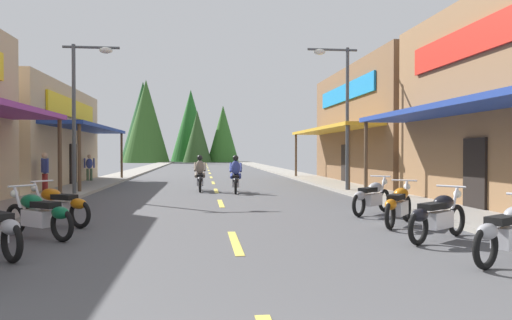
{
  "coord_description": "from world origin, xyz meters",
  "views": [
    {
      "loc": [
        -0.62,
        -1.75,
        1.71
      ],
      "look_at": [
        3.11,
        31.39,
        1.14
      ],
      "focal_mm": 33.86,
      "sensor_mm": 36.0,
      "label": 1
    }
  ],
  "objects_px": {
    "motorcycle_parked_left_2": "(39,214)",
    "rider_cruising_lead": "(236,177)",
    "motorcycle_parked_right_0": "(509,231)",
    "motorcycle_parked_right_2": "(399,204)",
    "streetlamp_right": "(340,98)",
    "pedestrian_browsing": "(89,167)",
    "motorcycle_parked_right_1": "(438,215)",
    "motorcycle_parked_right_3": "(372,196)",
    "motorcycle_parked_left_3": "(58,205)",
    "streetlamp_left": "(83,97)",
    "rider_cruising_trailing": "(200,176)",
    "pedestrian_by_shop": "(45,171)"
  },
  "relations": [
    {
      "from": "streetlamp_left",
      "to": "pedestrian_browsing",
      "type": "distance_m",
      "value": 9.09
    },
    {
      "from": "motorcycle_parked_right_1",
      "to": "rider_cruising_lead",
      "type": "bearing_deg",
      "value": 69.93
    },
    {
      "from": "motorcycle_parked_right_1",
      "to": "pedestrian_browsing",
      "type": "distance_m",
      "value": 21.41
    },
    {
      "from": "streetlamp_right",
      "to": "motorcycle_parked_right_2",
      "type": "xyz_separation_m",
      "value": [
        -1.19,
        -8.89,
        -3.46
      ]
    },
    {
      "from": "rider_cruising_lead",
      "to": "rider_cruising_trailing",
      "type": "height_order",
      "value": "same"
    },
    {
      "from": "motorcycle_parked_left_2",
      "to": "pedestrian_by_shop",
      "type": "bearing_deg",
      "value": -35.27
    },
    {
      "from": "streetlamp_left",
      "to": "pedestrian_by_shop",
      "type": "height_order",
      "value": "streetlamp_left"
    },
    {
      "from": "streetlamp_right",
      "to": "motorcycle_parked_right_1",
      "type": "bearing_deg",
      "value": -96.43
    },
    {
      "from": "motorcycle_parked_right_1",
      "to": "rider_cruising_trailing",
      "type": "bearing_deg",
      "value": 75.11
    },
    {
      "from": "motorcycle_parked_right_0",
      "to": "motorcycle_parked_right_2",
      "type": "bearing_deg",
      "value": 61.77
    },
    {
      "from": "rider_cruising_trailing",
      "to": "pedestrian_by_shop",
      "type": "bearing_deg",
      "value": 101.05
    },
    {
      "from": "motorcycle_parked_right_3",
      "to": "rider_cruising_trailing",
      "type": "bearing_deg",
      "value": 76.36
    },
    {
      "from": "rider_cruising_lead",
      "to": "pedestrian_by_shop",
      "type": "xyz_separation_m",
      "value": [
        -7.52,
        -0.3,
        0.32
      ]
    },
    {
      "from": "streetlamp_left",
      "to": "rider_cruising_lead",
      "type": "xyz_separation_m",
      "value": [
        5.88,
        1.09,
        -3.14
      ]
    },
    {
      "from": "motorcycle_parked_left_3",
      "to": "pedestrian_browsing",
      "type": "relative_size",
      "value": 1.16
    },
    {
      "from": "motorcycle_parked_right_3",
      "to": "motorcycle_parked_right_1",
      "type": "bearing_deg",
      "value": -135.01
    },
    {
      "from": "motorcycle_parked_right_2",
      "to": "pedestrian_by_shop",
      "type": "distance_m",
      "value": 13.95
    },
    {
      "from": "motorcycle_parked_right_1",
      "to": "motorcycle_parked_left_3",
      "type": "bearing_deg",
      "value": 125.37
    },
    {
      "from": "motorcycle_parked_right_0",
      "to": "rider_cruising_lead",
      "type": "distance_m",
      "value": 13.51
    },
    {
      "from": "motorcycle_parked_right_1",
      "to": "motorcycle_parked_right_3",
      "type": "xyz_separation_m",
      "value": [
        0.11,
        3.94,
        0.0
      ]
    },
    {
      "from": "streetlamp_left",
      "to": "pedestrian_by_shop",
      "type": "distance_m",
      "value": 3.36
    },
    {
      "from": "motorcycle_parked_right_0",
      "to": "motorcycle_parked_right_1",
      "type": "distance_m",
      "value": 1.9
    },
    {
      "from": "streetlamp_right",
      "to": "motorcycle_parked_left_2",
      "type": "distance_m",
      "value": 13.63
    },
    {
      "from": "motorcycle_parked_right_1",
      "to": "rider_cruising_lead",
      "type": "xyz_separation_m",
      "value": [
        -3.1,
        11.21,
        0.17
      ]
    },
    {
      "from": "streetlamp_left",
      "to": "motorcycle_parked_left_3",
      "type": "xyz_separation_m",
      "value": [
        1.18,
        -7.42,
        -3.31
      ]
    },
    {
      "from": "streetlamp_left",
      "to": "motorcycle_parked_right_1",
      "type": "distance_m",
      "value": 13.93
    },
    {
      "from": "motorcycle_parked_right_1",
      "to": "motorcycle_parked_right_0",
      "type": "bearing_deg",
      "value": -119.81
    },
    {
      "from": "motorcycle_parked_left_3",
      "to": "rider_cruising_trailing",
      "type": "distance_m",
      "value": 10.0
    },
    {
      "from": "motorcycle_parked_right_3",
      "to": "motorcycle_parked_left_3",
      "type": "bearing_deg",
      "value": 145.54
    },
    {
      "from": "rider_cruising_trailing",
      "to": "pedestrian_browsing",
      "type": "relative_size",
      "value": 1.37
    },
    {
      "from": "motorcycle_parked_right_3",
      "to": "motorcycle_parked_left_3",
      "type": "distance_m",
      "value": 8.01
    },
    {
      "from": "motorcycle_parked_right_1",
      "to": "motorcycle_parked_left_3",
      "type": "xyz_separation_m",
      "value": [
        -7.8,
        2.7,
        0.0
      ]
    },
    {
      "from": "motorcycle_parked_right_3",
      "to": "pedestrian_by_shop",
      "type": "xyz_separation_m",
      "value": [
        -10.74,
        6.97,
        0.48
      ]
    },
    {
      "from": "streetlamp_left",
      "to": "rider_cruising_trailing",
      "type": "height_order",
      "value": "streetlamp_left"
    },
    {
      "from": "rider_cruising_trailing",
      "to": "streetlamp_right",
      "type": "bearing_deg",
      "value": -103.92
    },
    {
      "from": "motorcycle_parked_left_2",
      "to": "pedestrian_browsing",
      "type": "distance_m",
      "value": 17.72
    },
    {
      "from": "motorcycle_parked_left_2",
      "to": "rider_cruising_lead",
      "type": "height_order",
      "value": "rider_cruising_lead"
    },
    {
      "from": "motorcycle_parked_right_3",
      "to": "rider_cruising_lead",
      "type": "xyz_separation_m",
      "value": [
        -3.22,
        7.27,
        0.17
      ]
    },
    {
      "from": "motorcycle_parked_right_2",
      "to": "rider_cruising_trailing",
      "type": "bearing_deg",
      "value": 61.23
    },
    {
      "from": "motorcycle_parked_right_1",
      "to": "pedestrian_by_shop",
      "type": "relative_size",
      "value": 1.07
    },
    {
      "from": "streetlamp_right",
      "to": "motorcycle_parked_right_0",
      "type": "height_order",
      "value": "streetlamp_right"
    },
    {
      "from": "rider_cruising_lead",
      "to": "streetlamp_right",
      "type": "bearing_deg",
      "value": -91.09
    },
    {
      "from": "motorcycle_parked_right_2",
      "to": "rider_cruising_lead",
      "type": "distance_m",
      "value": 9.81
    },
    {
      "from": "streetlamp_left",
      "to": "pedestrian_by_shop",
      "type": "bearing_deg",
      "value": 154.36
    },
    {
      "from": "rider_cruising_lead",
      "to": "motorcycle_parked_left_2",
      "type": "bearing_deg",
      "value": 159.79
    },
    {
      "from": "rider_cruising_trailing",
      "to": "pedestrian_by_shop",
      "type": "relative_size",
      "value": 1.28
    },
    {
      "from": "streetlamp_left",
      "to": "motorcycle_parked_left_2",
      "type": "height_order",
      "value": "streetlamp_left"
    },
    {
      "from": "streetlamp_right",
      "to": "rider_cruising_lead",
      "type": "relative_size",
      "value": 2.82
    },
    {
      "from": "streetlamp_left",
      "to": "motorcycle_parked_right_3",
      "type": "relative_size",
      "value": 3.55
    },
    {
      "from": "motorcycle_parked_right_2",
      "to": "pedestrian_browsing",
      "type": "bearing_deg",
      "value": 69.68
    }
  ]
}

